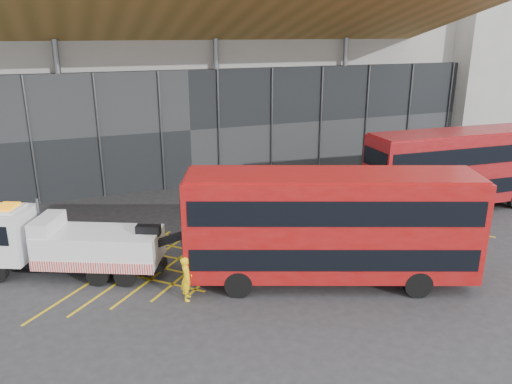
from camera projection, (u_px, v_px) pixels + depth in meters
name	position (u px, v px, depth m)	size (l,w,h in m)	color
ground_plane	(210.00, 254.00, 24.55)	(120.00, 120.00, 0.00)	#29292C
road_markings	(270.00, 244.00, 25.65)	(23.16, 7.16, 0.01)	gold
construction_building	(164.00, 51.00, 38.76)	(55.00, 23.97, 18.00)	gray
east_building	(488.00, 36.00, 46.69)	(15.00, 12.00, 20.00)	gray
recovery_truck	(64.00, 243.00, 22.05)	(9.05, 5.43, 3.28)	black
bus_towed	(330.00, 224.00, 20.96)	(12.30, 7.03, 4.94)	maroon
bus_second	(460.00, 166.00, 30.15)	(12.04, 3.42, 4.84)	maroon
worker	(187.00, 278.00, 20.13)	(0.68, 0.45, 1.87)	yellow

